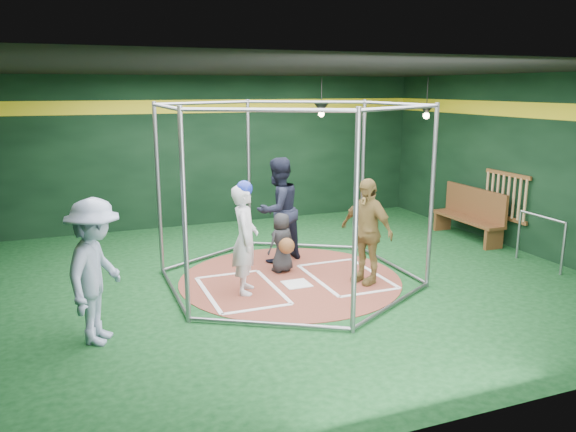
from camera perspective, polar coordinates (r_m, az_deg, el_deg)
name	(u,v)px	position (r m, az deg, el deg)	size (l,w,h in m)	color
room_shell	(290,179)	(9.30, 0.21, 3.81)	(10.10, 9.10, 3.53)	#0B3313
clay_disc	(290,279)	(9.72, 0.22, -6.42)	(3.80, 3.80, 0.01)	brown
home_plate	(297,284)	(9.46, 0.89, -6.91)	(0.43, 0.43, 0.01)	white
batter_box_left	(241,290)	(9.21, -4.76, -7.52)	(1.17, 1.77, 0.01)	white
batter_box_right	(346,276)	(9.88, 5.92, -6.11)	(1.17, 1.77, 0.01)	white
batting_cage	(290,194)	(9.34, 0.22, 2.27)	(4.05, 4.67, 3.00)	gray
bat_rack	(506,196)	(12.38, 21.23, 1.92)	(0.07, 1.25, 0.98)	brown
pendant_lamp_near	(321,109)	(13.36, 3.41, 10.82)	(0.34, 0.34, 0.90)	black
pendant_lamp_far	(427,110)	(12.86, 13.89, 10.40)	(0.34, 0.34, 0.90)	black
batter_figure	(245,238)	(8.89, -4.39, -2.20)	(0.61, 0.74, 1.82)	silver
visitor_leopard	(366,231)	(9.42, 7.95, -1.51)	(1.04, 0.43, 1.77)	#A98D48
catcher_figure	(282,243)	(9.93, -0.60, -2.74)	(0.60, 0.63, 1.07)	black
umpire	(278,210)	(10.47, -1.02, 0.62)	(0.96, 0.74, 1.97)	black
bystander_blue	(96,272)	(7.55, -18.94, -5.37)	(1.22, 0.70, 1.89)	#8E9EBC
dugout_bench	(471,213)	(12.78, 18.08, 0.29)	(0.45, 1.92, 1.12)	brown
steel_railing	(541,232)	(11.25, 24.30, -1.53)	(0.05, 1.11, 0.96)	gray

